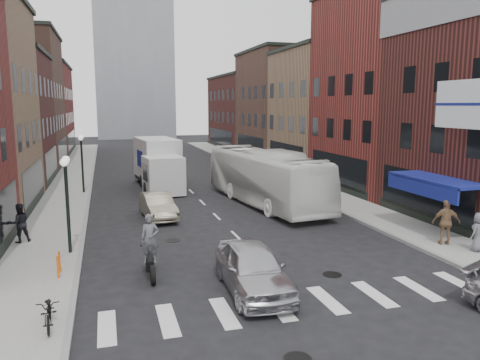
{
  "coord_description": "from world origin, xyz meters",
  "views": [
    {
      "loc": [
        -5.82,
        -15.83,
        6.18
      ],
      "look_at": [
        0.52,
        6.08,
        2.5
      ],
      "focal_mm": 35.0,
      "sensor_mm": 36.0,
      "label": 1
    }
  ],
  "objects_px": {
    "billboard_sign": "(463,106)",
    "parked_bicycle": "(49,311)",
    "sedan_left_far": "(158,206)",
    "ped_left_solo": "(20,223)",
    "streetlamp_far": "(82,153)",
    "sedan_left_near": "(253,268)",
    "bike_rack": "(59,265)",
    "box_truck": "(159,164)",
    "ped_right_b": "(446,222)",
    "streetlamp_near": "(66,186)",
    "transit_bus": "(265,177)",
    "ped_right_c": "(479,232)",
    "motorcycle_rider": "(150,248)"
  },
  "relations": [
    {
      "from": "streetlamp_near",
      "to": "streetlamp_far",
      "type": "distance_m",
      "value": 14.0
    },
    {
      "from": "streetlamp_near",
      "to": "ped_right_b",
      "type": "height_order",
      "value": "streetlamp_near"
    },
    {
      "from": "billboard_sign",
      "to": "parked_bicycle",
      "type": "height_order",
      "value": "billboard_sign"
    },
    {
      "from": "streetlamp_near",
      "to": "transit_bus",
      "type": "distance_m",
      "value": 13.4
    },
    {
      "from": "bike_rack",
      "to": "sedan_left_far",
      "type": "height_order",
      "value": "sedan_left_far"
    },
    {
      "from": "ped_left_solo",
      "to": "ped_right_c",
      "type": "distance_m",
      "value": 19.67
    },
    {
      "from": "ped_left_solo",
      "to": "sedan_left_near",
      "type": "bearing_deg",
      "value": 116.8
    },
    {
      "from": "sedan_left_far",
      "to": "ped_left_solo",
      "type": "height_order",
      "value": "ped_left_solo"
    },
    {
      "from": "box_truck",
      "to": "transit_bus",
      "type": "bearing_deg",
      "value": -59.0
    },
    {
      "from": "sedan_left_far",
      "to": "ped_right_b",
      "type": "relative_size",
      "value": 2.12
    },
    {
      "from": "box_truck",
      "to": "ped_left_solo",
      "type": "relative_size",
      "value": 4.94
    },
    {
      "from": "parked_bicycle",
      "to": "streetlamp_far",
      "type": "bearing_deg",
      "value": 85.1
    },
    {
      "from": "streetlamp_near",
      "to": "ped_right_b",
      "type": "xyz_separation_m",
      "value": [
        15.65,
        -3.38,
        -1.77
      ]
    },
    {
      "from": "streetlamp_near",
      "to": "parked_bicycle",
      "type": "xyz_separation_m",
      "value": [
        -0.1,
        -6.79,
        -2.32
      ]
    },
    {
      "from": "ped_left_solo",
      "to": "motorcycle_rider",
      "type": "bearing_deg",
      "value": 112.8
    },
    {
      "from": "sedan_left_near",
      "to": "ped_right_c",
      "type": "relative_size",
      "value": 2.89
    },
    {
      "from": "streetlamp_near",
      "to": "transit_bus",
      "type": "bearing_deg",
      "value": 33.9
    },
    {
      "from": "streetlamp_near",
      "to": "ped_right_b",
      "type": "bearing_deg",
      "value": -12.17
    },
    {
      "from": "streetlamp_far",
      "to": "parked_bicycle",
      "type": "bearing_deg",
      "value": -90.28
    },
    {
      "from": "bike_rack",
      "to": "ped_left_solo",
      "type": "relative_size",
      "value": 0.46
    },
    {
      "from": "billboard_sign",
      "to": "ped_right_b",
      "type": "relative_size",
      "value": 1.87
    },
    {
      "from": "bike_rack",
      "to": "sedan_left_near",
      "type": "xyz_separation_m",
      "value": [
        6.33,
        -2.94,
        0.26
      ]
    },
    {
      "from": "bike_rack",
      "to": "streetlamp_far",
      "type": "bearing_deg",
      "value": 89.31
    },
    {
      "from": "billboard_sign",
      "to": "ped_left_solo",
      "type": "bearing_deg",
      "value": 162.83
    },
    {
      "from": "sedan_left_near",
      "to": "sedan_left_far",
      "type": "xyz_separation_m",
      "value": [
        -1.92,
        11.19,
        -0.11
      ]
    },
    {
      "from": "motorcycle_rider",
      "to": "sedan_left_near",
      "type": "xyz_separation_m",
      "value": [
        3.16,
        -2.22,
        -0.29
      ]
    },
    {
      "from": "box_truck",
      "to": "sedan_left_near",
      "type": "height_order",
      "value": "box_truck"
    },
    {
      "from": "billboard_sign",
      "to": "sedan_left_near",
      "type": "relative_size",
      "value": 0.78
    },
    {
      "from": "billboard_sign",
      "to": "ped_left_solo",
      "type": "relative_size",
      "value": 2.12
    },
    {
      "from": "streetlamp_near",
      "to": "bike_rack",
      "type": "relative_size",
      "value": 5.14
    },
    {
      "from": "ped_right_c",
      "to": "motorcycle_rider",
      "type": "bearing_deg",
      "value": -19.74
    },
    {
      "from": "streetlamp_near",
      "to": "box_truck",
      "type": "bearing_deg",
      "value": 70.32
    },
    {
      "from": "transit_bus",
      "to": "ped_left_solo",
      "type": "bearing_deg",
      "value": -164.9
    },
    {
      "from": "streetlamp_far",
      "to": "ped_left_solo",
      "type": "distance_m",
      "value": 12.23
    },
    {
      "from": "billboard_sign",
      "to": "ped_right_c",
      "type": "xyz_separation_m",
      "value": [
        0.32,
        -1.04,
        -5.17
      ]
    },
    {
      "from": "bike_rack",
      "to": "parked_bicycle",
      "type": "relative_size",
      "value": 0.48
    },
    {
      "from": "motorcycle_rider",
      "to": "parked_bicycle",
      "type": "relative_size",
      "value": 1.41
    },
    {
      "from": "streetlamp_far",
      "to": "transit_bus",
      "type": "distance_m",
      "value": 12.93
    },
    {
      "from": "streetlamp_far",
      "to": "sedan_left_near",
      "type": "height_order",
      "value": "streetlamp_far"
    },
    {
      "from": "parked_bicycle",
      "to": "sedan_left_near",
      "type": "bearing_deg",
      "value": 5.84
    },
    {
      "from": "streetlamp_near",
      "to": "motorcycle_rider",
      "type": "xyz_separation_m",
      "value": [
        2.97,
        -3.42,
        -1.81
      ]
    },
    {
      "from": "box_truck",
      "to": "ped_right_c",
      "type": "relative_size",
      "value": 5.29
    },
    {
      "from": "sedan_left_near",
      "to": "ped_right_b",
      "type": "height_order",
      "value": "ped_right_b"
    },
    {
      "from": "billboard_sign",
      "to": "box_truck",
      "type": "xyz_separation_m",
      "value": [
        -10.65,
        18.42,
        -4.33
      ]
    },
    {
      "from": "bike_rack",
      "to": "ped_right_b",
      "type": "relative_size",
      "value": 0.4
    },
    {
      "from": "ped_left_solo",
      "to": "ped_right_c",
      "type": "bearing_deg",
      "value": 140.0
    },
    {
      "from": "ped_left_solo",
      "to": "ped_right_c",
      "type": "height_order",
      "value": "ped_left_solo"
    },
    {
      "from": "motorcycle_rider",
      "to": "parked_bicycle",
      "type": "bearing_deg",
      "value": -124.56
    },
    {
      "from": "motorcycle_rider",
      "to": "transit_bus",
      "type": "distance_m",
      "value": 13.57
    },
    {
      "from": "box_truck",
      "to": "ped_right_c",
      "type": "height_order",
      "value": "box_truck"
    }
  ]
}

